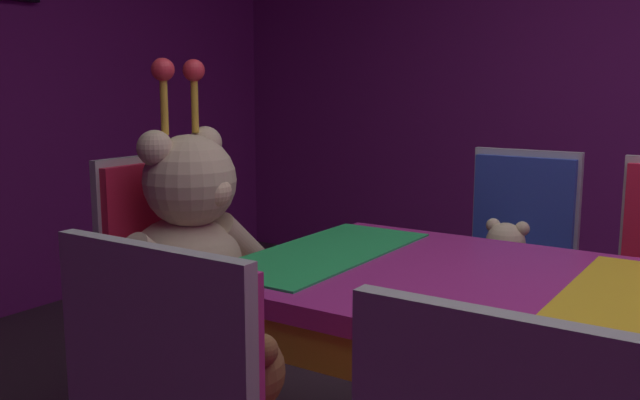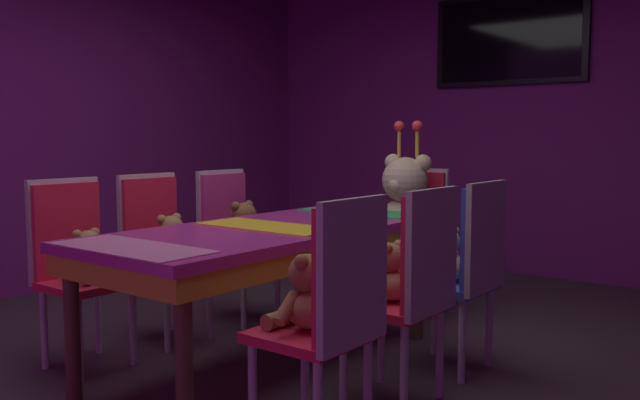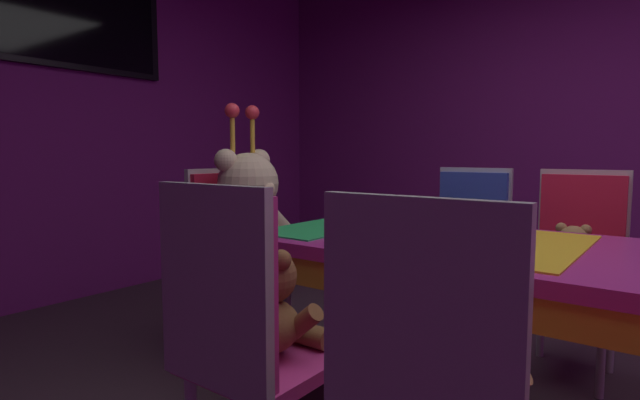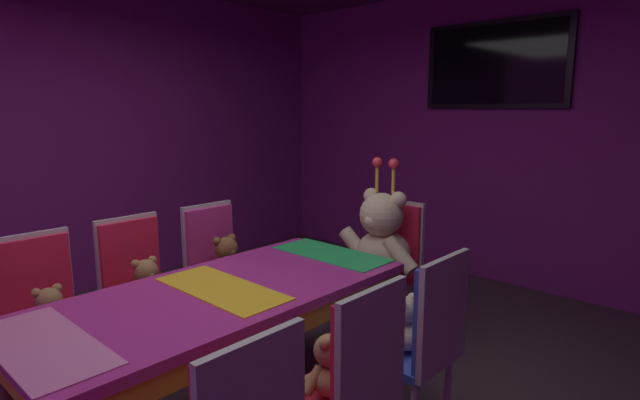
% 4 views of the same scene
% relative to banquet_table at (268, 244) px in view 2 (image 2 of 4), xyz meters
% --- Properties ---
extents(ground_plane, '(7.90, 7.90, 0.00)m').
position_rel_banquet_table_xyz_m(ground_plane, '(0.00, 0.00, -0.65)').
color(ground_plane, '#3F2D38').
extents(wall_back, '(5.20, 0.12, 2.80)m').
position_rel_banquet_table_xyz_m(wall_back, '(0.00, 3.20, 0.75)').
color(wall_back, '#721E72').
rests_on(wall_back, ground_plane).
extents(wall_left, '(0.12, 6.40, 2.80)m').
position_rel_banquet_table_xyz_m(wall_left, '(-2.60, 0.00, 0.75)').
color(wall_left, '#721E72').
rests_on(wall_left, ground_plane).
extents(banquet_table, '(0.90, 2.02, 0.75)m').
position_rel_banquet_table_xyz_m(banquet_table, '(0.00, 0.00, 0.00)').
color(banquet_table, '#B22D8C').
rests_on(banquet_table, ground_plane).
extents(chair_left_0, '(0.42, 0.41, 0.98)m').
position_rel_banquet_table_xyz_m(chair_left_0, '(-0.85, -0.59, -0.05)').
color(chair_left_0, red).
rests_on(chair_left_0, ground_plane).
extents(teddy_left_0, '(0.22, 0.29, 0.27)m').
position_rel_banquet_table_xyz_m(teddy_left_0, '(-0.71, -0.59, -0.08)').
color(teddy_left_0, '#9E7247').
rests_on(teddy_left_0, chair_left_0).
extents(chair_left_1, '(0.42, 0.41, 0.98)m').
position_rel_banquet_table_xyz_m(chair_left_1, '(-0.88, -0.03, -0.05)').
color(chair_left_1, red).
rests_on(chair_left_1, ground_plane).
extents(teddy_left_1, '(0.24, 0.31, 0.30)m').
position_rel_banquet_table_xyz_m(teddy_left_1, '(-0.73, -0.03, -0.07)').
color(teddy_left_1, '#9E7247').
rests_on(teddy_left_1, chair_left_1).
extents(chair_left_2, '(0.42, 0.41, 0.98)m').
position_rel_banquet_table_xyz_m(chair_left_2, '(-0.86, 0.57, -0.05)').
color(chair_left_2, '#CC338C').
rests_on(chair_left_2, ground_plane).
extents(teddy_left_2, '(0.27, 0.35, 0.33)m').
position_rel_banquet_table_xyz_m(teddy_left_2, '(-0.72, 0.57, -0.05)').
color(teddy_left_2, brown).
rests_on(teddy_left_2, chair_left_2).
extents(chair_right_0, '(0.42, 0.41, 0.98)m').
position_rel_banquet_table_xyz_m(chair_right_0, '(0.87, -0.58, -0.05)').
color(chair_right_0, red).
rests_on(chair_right_0, ground_plane).
extents(teddy_right_0, '(0.25, 0.32, 0.31)m').
position_rel_banquet_table_xyz_m(teddy_right_0, '(0.73, -0.58, -0.06)').
color(teddy_right_0, olive).
rests_on(teddy_right_0, chair_right_0).
extents(chair_right_1, '(0.42, 0.41, 0.98)m').
position_rel_banquet_table_xyz_m(chair_right_1, '(0.88, 0.00, -0.05)').
color(chair_right_1, red).
rests_on(chair_right_1, ground_plane).
extents(teddy_right_1, '(0.23, 0.29, 0.28)m').
position_rel_banquet_table_xyz_m(teddy_right_1, '(0.74, 0.00, -0.07)').
color(teddy_right_1, '#9E7247').
rests_on(teddy_right_1, chair_right_1).
extents(chair_right_2, '(0.42, 0.41, 0.98)m').
position_rel_banquet_table_xyz_m(chair_right_2, '(0.88, 0.55, -0.05)').
color(chair_right_2, '#2D47B2').
rests_on(chair_right_2, ground_plane).
extents(teddy_right_2, '(0.23, 0.30, 0.29)m').
position_rel_banquet_table_xyz_m(teddy_right_2, '(0.74, 0.55, -0.07)').
color(teddy_right_2, beige).
rests_on(teddy_right_2, chair_right_2).
extents(throne_chair, '(0.41, 0.42, 0.98)m').
position_rel_banquet_table_xyz_m(throne_chair, '(0.00, 1.54, -0.05)').
color(throne_chair, red).
rests_on(throne_chair, ground_plane).
extents(king_teddy_bear, '(0.67, 0.52, 0.85)m').
position_rel_banquet_table_xyz_m(king_teddy_bear, '(0.00, 1.38, 0.08)').
color(king_teddy_bear, beige).
rests_on(king_teddy_bear, throne_chair).
extents(wall_tv, '(1.36, 0.06, 0.79)m').
position_rel_banquet_table_xyz_m(wall_tv, '(0.00, 3.11, 1.40)').
color(wall_tv, black).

